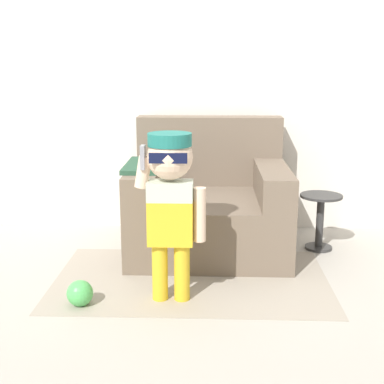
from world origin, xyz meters
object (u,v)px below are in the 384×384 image
object	(u,v)px
person_child	(171,191)
side_table	(320,216)
toy_ball	(80,293)
armchair	(208,205)

from	to	relation	value
person_child	side_table	distance (m)	1.43
side_table	toy_ball	bearing A→B (deg)	-146.59
armchair	toy_ball	world-z (taller)	armchair
armchair	toy_ball	size ratio (longest dim) A/B	7.58
armchair	toy_ball	bearing A→B (deg)	-125.58
person_child	toy_ball	bearing A→B (deg)	-169.11
side_table	toy_ball	size ratio (longest dim) A/B	2.77
armchair	side_table	bearing A→B (deg)	0.64
person_child	side_table	xyz separation A→B (m)	(1.02, 0.91, -0.40)
person_child	side_table	world-z (taller)	person_child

